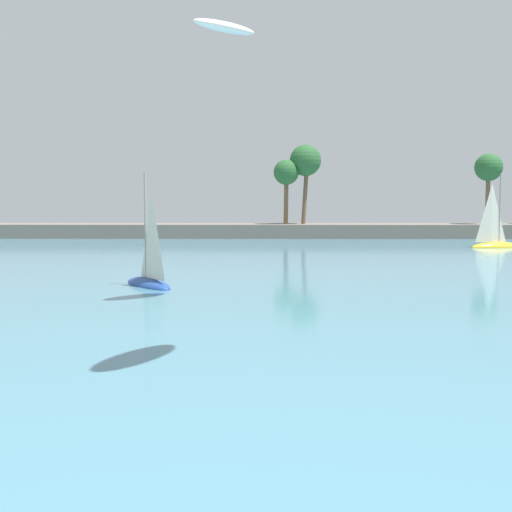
{
  "coord_description": "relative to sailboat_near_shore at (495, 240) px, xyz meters",
  "views": [
    {
      "loc": [
        -0.01,
        -1.36,
        5.21
      ],
      "look_at": [
        -0.21,
        15.01,
        3.73
      ],
      "focal_mm": 45.57,
      "sensor_mm": 36.0,
      "label": 1
    }
  ],
  "objects": [
    {
      "name": "kite_aloft_high_over_bay",
      "position": [
        -25.8,
        -35.53,
        12.48
      ],
      "size": [
        3.56,
        3.36,
        0.78
      ],
      "primitive_type": "ellipsoid",
      "rotation": [
        -0.24,
        0.0,
        3.87
      ],
      "color": "white"
    },
    {
      "name": "sailboat_near_shore",
      "position": [
        0.0,
        0.0,
        0.0
      ],
      "size": [
        5.89,
        3.08,
        8.19
      ],
      "color": "yellow",
      "rests_on": "sea"
    },
    {
      "name": "sea",
      "position": [
        -23.9,
        -0.96,
        -0.77
      ],
      "size": [
        220.0,
        114.57,
        0.06
      ],
      "primitive_type": "cube",
      "color": "teal",
      "rests_on": "ground"
    },
    {
      "name": "palm_headland",
      "position": [
        -20.39,
        16.31,
        1.58
      ],
      "size": [
        107.56,
        6.0,
        11.92
      ],
      "color": "slate",
      "rests_on": "ground"
    },
    {
      "name": "sailboat_far_left",
      "position": [
        -30.61,
        -29.79,
        -0.1
      ],
      "size": [
        4.01,
        4.79,
        7.04
      ],
      "color": "#234793",
      "rests_on": "sea"
    }
  ]
}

